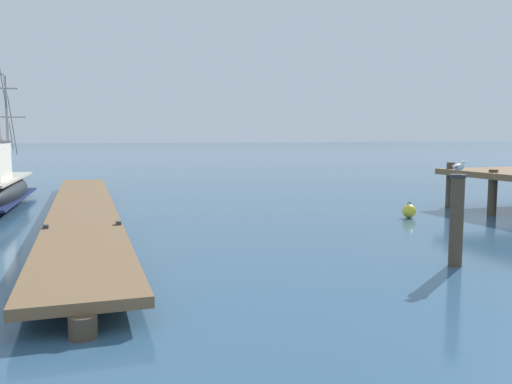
% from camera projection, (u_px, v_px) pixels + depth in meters
% --- Properties ---
extents(floating_dock, '(2.66, 20.18, 0.53)m').
position_uv_depth(floating_dock, '(83.00, 208.00, 16.02)').
color(floating_dock, brown).
rests_on(floating_dock, ground).
extents(mooring_piling, '(0.30, 0.30, 1.80)m').
position_uv_depth(mooring_piling, '(457.00, 219.00, 10.27)').
color(mooring_piling, '#4C3D2D').
rests_on(mooring_piling, ground).
extents(perched_seagull, '(0.38, 0.19, 0.27)m').
position_uv_depth(perched_seagull, '(459.00, 167.00, 10.16)').
color(perched_seagull, gold).
rests_on(perched_seagull, mooring_piling).
extents(mooring_buoy, '(0.42, 0.42, 0.49)m').
position_uv_depth(mooring_buoy, '(409.00, 211.00, 16.48)').
color(mooring_buoy, yellow).
rests_on(mooring_buoy, ground).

